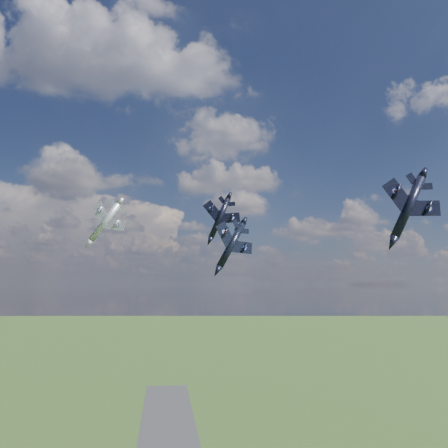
{
  "coord_description": "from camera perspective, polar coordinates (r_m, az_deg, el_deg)",
  "views": [
    {
      "loc": [
        -3.92,
        -73.32,
        70.55
      ],
      "look_at": [
        8.03,
        12.8,
        82.7
      ],
      "focal_mm": 35.0,
      "sensor_mm": 36.0,
      "label": 1
    }
  ],
  "objects": [
    {
      "name": "jet_right_navy",
      "position": [
        66.26,
        22.94,
        2.05
      ],
      "size": [
        10.81,
        13.98,
        6.72
      ],
      "primitive_type": null,
      "rotation": [
        0.0,
        0.47,
        -0.09
      ],
      "color": "black"
    },
    {
      "name": "jet_lead_navy",
      "position": [
        89.02,
        0.96,
        -2.76
      ],
      "size": [
        15.15,
        17.39,
        8.01
      ],
      "primitive_type": null,
      "rotation": [
        0.0,
        0.55,
        0.39
      ],
      "color": "black"
    },
    {
      "name": "jet_high_navy",
      "position": [
        105.31,
        -0.57,
        0.81
      ],
      "size": [
        12.11,
        15.33,
        6.74
      ],
      "primitive_type": null,
      "rotation": [
        0.0,
        0.41,
        -0.12
      ],
      "color": "black"
    },
    {
      "name": "jet_left_silver",
      "position": [
        99.51,
        -15.3,
        0.24
      ],
      "size": [
        13.53,
        16.17,
        8.36
      ],
      "primitive_type": null,
      "rotation": [
        0.0,
        0.66,
        -0.33
      ],
      "color": "#A7AAB2"
    }
  ]
}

